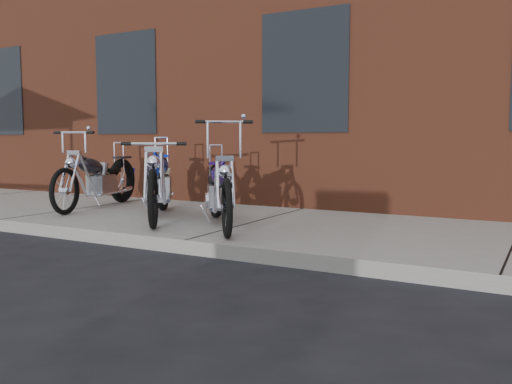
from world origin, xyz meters
The scene contains 6 objects.
ground centered at (0.00, 0.00, 0.00)m, with size 120.00×120.00×0.00m, color black.
sidewalk centered at (0.00, 1.50, 0.07)m, with size 22.00×3.00×0.15m, color gray.
building_brick centered at (0.00, 8.00, 4.00)m, with size 22.00×10.00×8.00m, color brown.
chopper_purple centered at (-0.19, 0.97, 0.55)m, with size 1.44×1.83×1.25m.
chopper_blue centered at (-1.28, 1.16, 0.60)m, with size 1.52×2.09×1.07m.
chopper_third centered at (-2.81, 1.59, 0.56)m, with size 0.76×2.25×1.16m.
Camera 1 is at (3.34, -4.49, 1.18)m, focal length 38.00 mm.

